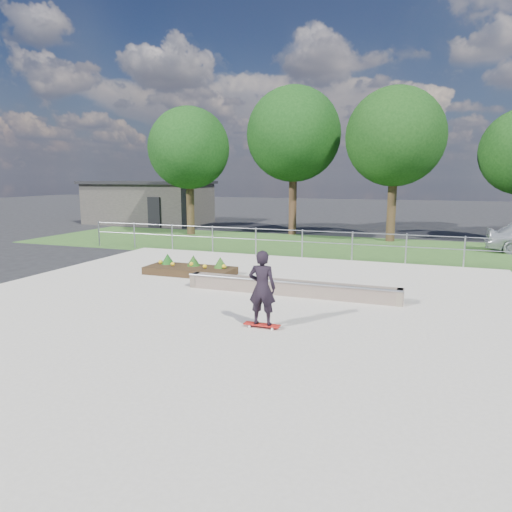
{
  "coord_description": "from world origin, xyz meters",
  "views": [
    {
      "loc": [
        4.5,
        -10.28,
        3.27
      ],
      "look_at": [
        0.2,
        1.5,
        1.1
      ],
      "focal_mm": 32.0,
      "sensor_mm": 36.0,
      "label": 1
    }
  ],
  "objects": [
    {
      "name": "tree_far_left",
      "position": [
        -8.0,
        13.0,
        4.85
      ],
      "size": [
        4.55,
        4.55,
        7.15
      ],
      "color": "#322314",
      "rests_on": "ground"
    },
    {
      "name": "concrete_slab",
      "position": [
        0.0,
        0.0,
        0.03
      ],
      "size": [
        15.0,
        15.0,
        0.06
      ],
      "primitive_type": "cube",
      "color": "#B0A99C",
      "rests_on": "ground"
    },
    {
      "name": "tree_mid_left",
      "position": [
        -2.5,
        15.0,
        5.61
      ],
      "size": [
        5.25,
        5.25,
        8.25
      ],
      "color": "#362115",
      "rests_on": "ground"
    },
    {
      "name": "skateboarder",
      "position": [
        1.38,
        -1.36,
        0.94
      ],
      "size": [
        0.8,
        0.43,
        1.7
      ],
      "color": "silver",
      "rests_on": "concrete_slab"
    },
    {
      "name": "tree_mid_right",
      "position": [
        3.0,
        14.0,
        5.23
      ],
      "size": [
        4.9,
        4.9,
        7.7
      ],
      "color": "#352415",
      "rests_on": "ground"
    },
    {
      "name": "fence",
      "position": [
        0.0,
        7.5,
        0.77
      ],
      "size": [
        20.06,
        0.06,
        1.2
      ],
      "color": "gray",
      "rests_on": "ground"
    },
    {
      "name": "planter_bed",
      "position": [
        -2.7,
        3.05,
        0.24
      ],
      "size": [
        3.0,
        1.2,
        0.61
      ],
      "color": "black",
      "rests_on": "concrete_slab"
    },
    {
      "name": "ground",
      "position": [
        0.0,
        0.0,
        0.0
      ],
      "size": [
        120.0,
        120.0,
        0.0
      ],
      "primitive_type": "plane",
      "color": "black",
      "rests_on": "ground"
    },
    {
      "name": "grind_ledge",
      "position": [
        1.18,
        1.54,
        0.26
      ],
      "size": [
        6.0,
        0.44,
        0.43
      ],
      "color": "brown",
      "rests_on": "concrete_slab"
    },
    {
      "name": "building",
      "position": [
        -14.0,
        18.0,
        1.51
      ],
      "size": [
        8.4,
        5.4,
        3.0
      ],
      "color": "#33302D",
      "rests_on": "ground"
    },
    {
      "name": "grass_verge",
      "position": [
        0.0,
        11.0,
        0.01
      ],
      "size": [
        30.0,
        8.0,
        0.02
      ],
      "primitive_type": "cube",
      "color": "#2C5120",
      "rests_on": "ground"
    }
  ]
}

